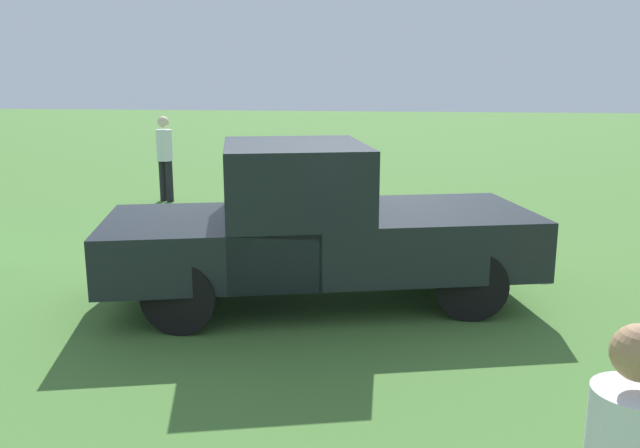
{
  "coord_description": "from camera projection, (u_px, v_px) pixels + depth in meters",
  "views": [
    {
      "loc": [
        1.5,
        -7.87,
        2.52
      ],
      "look_at": [
        0.56,
        -0.78,
        0.9
      ],
      "focal_mm": 36.99,
      "sensor_mm": 36.0,
      "label": 1
    }
  ],
  "objects": [
    {
      "name": "ground_plane",
      "position": [
        284.0,
        278.0,
        8.35
      ],
      "size": [
        80.0,
        80.0,
        0.0
      ],
      "primitive_type": "plane",
      "color": "#477533"
    },
    {
      "name": "pickup_truck",
      "position": [
        309.0,
        222.0,
        7.31
      ],
      "size": [
        4.99,
        2.95,
        1.8
      ],
      "rotation": [
        0.0,
        0.0,
        0.26
      ],
      "color": "black",
      "rests_on": "ground_plane"
    },
    {
      "name": "person_bystander",
      "position": [
        165.0,
        154.0,
        13.29
      ],
      "size": [
        0.43,
        0.43,
        1.72
      ],
      "rotation": [
        0.0,
        0.0,
        4.22
      ],
      "color": "black",
      "rests_on": "ground_plane"
    }
  ]
}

